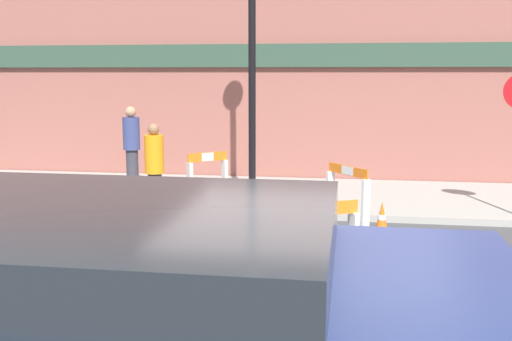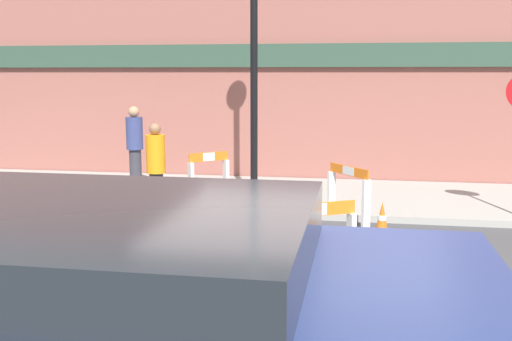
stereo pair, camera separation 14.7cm
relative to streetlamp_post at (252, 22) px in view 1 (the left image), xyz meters
name	(u,v)px [view 1 (the left image)]	position (x,y,z in m)	size (l,w,h in m)	color
ground_plane	(313,337)	(1.44, -5.35, -3.31)	(60.00, 60.00, 0.00)	#424244
sidewalk_slab	(332,197)	(1.44, 0.85, -3.25)	(18.00, 3.40, 0.11)	#9E9B93
storefront_facade	(337,58)	(1.44, 2.62, -0.55)	(18.00, 0.22, 5.50)	#93564C
streetlamp_post	(252,22)	(0.00, 0.00, 0.00)	(0.44, 0.44, 4.95)	black
barricade_0	(347,192)	(1.72, -1.07, -2.77)	(0.70, 0.83, 0.96)	white
barricade_1	(208,184)	(-0.59, -1.00, -2.72)	(0.63, 0.55, 1.12)	white
barricade_2	(110,219)	(-1.28, -3.50, -2.73)	(0.47, 0.98, 1.03)	white
barricade_3	(317,242)	(1.40, -4.14, -2.74)	(0.94, 0.59, 1.01)	white
traffic_cone_0	(144,216)	(-1.29, -2.21, -3.00)	(0.30, 0.30, 0.63)	black
traffic_cone_1	(118,212)	(-1.91, -1.70, -3.09)	(0.30, 0.30, 0.45)	black
traffic_cone_2	(259,200)	(0.27, -0.95, -2.98)	(0.30, 0.30, 0.67)	black
traffic_cone_3	(382,221)	(2.24, -1.85, -3.03)	(0.30, 0.30, 0.56)	black
traffic_cone_4	(246,270)	(0.67, -4.53, -2.97)	(0.30, 0.30, 0.70)	black
traffic_cone_5	(184,275)	(-0.02, -4.54, -3.06)	(0.30, 0.30, 0.51)	black
person_worker	(155,167)	(-1.48, -1.10, -2.44)	(0.45, 0.45, 1.60)	#33333D
person_pedestrian	(132,144)	(-2.61, 0.86, -2.30)	(0.45, 0.45, 1.65)	#33333D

